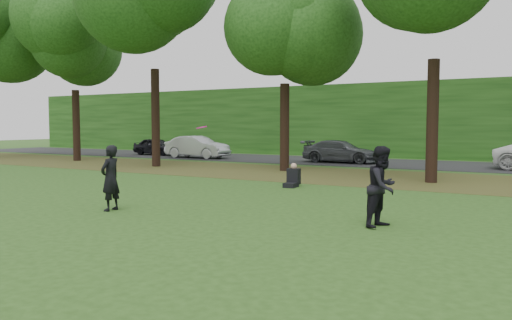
{
  "coord_description": "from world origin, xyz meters",
  "views": [
    {
      "loc": [
        7.61,
        -7.25,
        2.17
      ],
      "look_at": [
        1.43,
        3.49,
        1.3
      ],
      "focal_mm": 35.0,
      "sensor_mm": 36.0,
      "label": 1
    }
  ],
  "objects": [
    {
      "name": "parked_cars",
      "position": [
        0.58,
        19.99,
        0.7
      ],
      "size": [
        37.38,
        3.05,
        1.45
      ],
      "color": "black",
      "rests_on": "street"
    },
    {
      "name": "player_right",
      "position": [
        4.7,
        3.2,
        0.86
      ],
      "size": [
        0.84,
        0.98,
        1.73
      ],
      "primitive_type": "imported",
      "rotation": [
        0.0,
        0.0,
        1.32
      ],
      "color": "black",
      "rests_on": "ground"
    },
    {
      "name": "far_hedge",
      "position": [
        0.0,
        27.0,
        2.5
      ],
      "size": [
        70.0,
        3.0,
        5.0
      ],
      "primitive_type": "cube",
      "color": "#183D11",
      "rests_on": "ground"
    },
    {
      "name": "frisbee",
      "position": [
        0.37,
        2.66,
        2.11
      ],
      "size": [
        0.27,
        0.27,
        0.1
      ],
      "color": "#EB1390",
      "rests_on": "ground"
    },
    {
      "name": "leaf_litter",
      "position": [
        0.0,
        13.0,
        0.01
      ],
      "size": [
        60.0,
        7.0,
        0.01
      ],
      "primitive_type": "cube",
      "color": "#4D3B1B",
      "rests_on": "ground"
    },
    {
      "name": "player_left",
      "position": [
        -1.84,
        1.78,
        0.83
      ],
      "size": [
        0.46,
        0.65,
        1.67
      ],
      "primitive_type": "imported",
      "rotation": [
        0.0,
        0.0,
        -1.46
      ],
      "color": "black",
      "rests_on": "ground"
    },
    {
      "name": "ground",
      "position": [
        0.0,
        0.0,
        0.0
      ],
      "size": [
        120.0,
        120.0,
        0.0
      ],
      "primitive_type": "plane",
      "color": "#254515",
      "rests_on": "ground"
    },
    {
      "name": "seated_person",
      "position": [
        0.02,
        8.54,
        0.31
      ],
      "size": [
        0.47,
        0.76,
        0.83
      ],
      "rotation": [
        0.0,
        0.0,
        0.08
      ],
      "color": "black",
      "rests_on": "ground"
    },
    {
      "name": "street",
      "position": [
        0.0,
        21.0,
        0.01
      ],
      "size": [
        70.0,
        7.0,
        0.02
      ],
      "primitive_type": "cube",
      "color": "black",
      "rests_on": "ground"
    }
  ]
}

